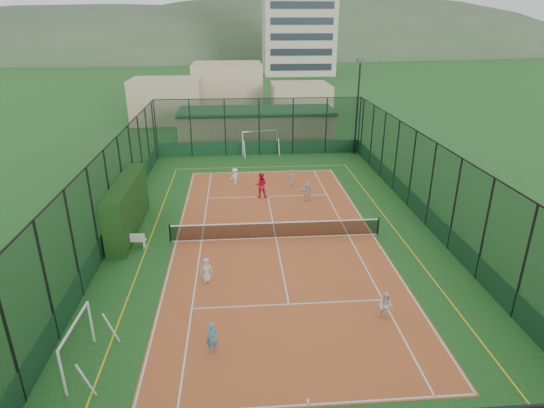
{
  "coord_description": "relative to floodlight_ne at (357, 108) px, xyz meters",
  "views": [
    {
      "loc": [
        -2.02,
        -22.65,
        11.3
      ],
      "look_at": [
        -0.05,
        2.09,
        1.2
      ],
      "focal_mm": 30.0,
      "sensor_mm": 36.0,
      "label": 1
    }
  ],
  "objects": [
    {
      "name": "child_far_right",
      "position": [
        -6.69,
        -8.18,
        -3.51
      ],
      "size": [
        0.72,
        0.32,
        1.22
      ],
      "primitive_type": "imported",
      "rotation": [
        0.0,
        0.0,
        3.17
      ],
      "color": "silver",
      "rests_on": "court_slab"
    },
    {
      "name": "tennis_balls",
      "position": [
        -8.41,
        -15.39,
        -4.08
      ],
      "size": [
        6.98,
        1.54,
        0.07
      ],
      "color": "#CCE033",
      "rests_on": "court_slab"
    },
    {
      "name": "child_near_right",
      "position": [
        -4.84,
        -24.3,
        -3.51
      ],
      "size": [
        0.75,
        0.72,
        1.22
      ],
      "primitive_type": "imported",
      "rotation": [
        0.0,
        0.0,
        -0.64
      ],
      "color": "white",
      "rests_on": "court_slab"
    },
    {
      "name": "child_far_left",
      "position": [
        -10.83,
        -7.46,
        -3.5
      ],
      "size": [
        0.91,
        0.84,
        1.24
      ],
      "primitive_type": "imported",
      "rotation": [
        0.0,
        0.0,
        3.77
      ],
      "color": "white",
      "rests_on": "court_slab"
    },
    {
      "name": "apartment_tower",
      "position": [
        3.4,
        65.4,
        10.88
      ],
      "size": [
        15.0,
        12.0,
        30.0
      ],
      "primitive_type": "cube",
      "color": "beige",
      "rests_on": "ground"
    },
    {
      "name": "perimeter_fence",
      "position": [
        -8.6,
        -16.6,
        -1.62
      ],
      "size": [
        18.12,
        34.12,
        5.0
      ],
      "primitive_type": null,
      "color": "black",
      "rests_on": "ground"
    },
    {
      "name": "ground",
      "position": [
        -8.6,
        -16.6,
        -4.12
      ],
      "size": [
        300.0,
        300.0,
        0.0
      ],
      "primitive_type": "plane",
      "color": "#1B511E",
      "rests_on": "ground"
    },
    {
      "name": "coach",
      "position": [
        -9.07,
        -10.27,
        -3.24
      ],
      "size": [
        0.9,
        0.73,
        1.74
      ],
      "primitive_type": "imported",
      "rotation": [
        0.0,
        0.0,
        3.05
      ],
      "color": "red",
      "rests_on": "court_slab"
    },
    {
      "name": "court_slab",
      "position": [
        -8.6,
        -16.6,
        -4.12
      ],
      "size": [
        11.17,
        23.97,
        0.01
      ],
      "primitive_type": "cube",
      "color": "#B85828",
      "rests_on": "ground"
    },
    {
      "name": "child_near_left",
      "position": [
        -12.19,
        -20.86,
        -3.52
      ],
      "size": [
        0.63,
        0.45,
        1.19
      ],
      "primitive_type": "imported",
      "rotation": [
        0.0,
        0.0,
        0.13
      ],
      "color": "silver",
      "rests_on": "court_slab"
    },
    {
      "name": "white_bench",
      "position": [
        -16.4,
        -17.08,
        -3.67
      ],
      "size": [
        1.65,
        0.57,
        0.91
      ],
      "primitive_type": null,
      "rotation": [
        0.0,
        0.0,
        -0.08
      ],
      "color": "white",
      "rests_on": "ground"
    },
    {
      "name": "hedge_left",
      "position": [
        -16.9,
        -14.98,
        -2.62
      ],
      "size": [
        1.03,
        6.89,
        3.02
      ],
      "primitive_type": "cube",
      "color": "black",
      "rests_on": "ground"
    },
    {
      "name": "distant_hills",
      "position": [
        -8.6,
        133.4,
        -4.12
      ],
      "size": [
        200.0,
        60.0,
        24.0
      ],
      "primitive_type": null,
      "color": "#384C33",
      "rests_on": "ground"
    },
    {
      "name": "tennis_net",
      "position": [
        -8.6,
        -16.6,
        -3.59
      ],
      "size": [
        11.67,
        0.12,
        1.06
      ],
      "primitive_type": null,
      "color": "black",
      "rests_on": "ground"
    },
    {
      "name": "child_far_back",
      "position": [
        -6.01,
        -11.1,
        -3.5
      ],
      "size": [
        1.14,
        0.36,
        1.23
      ],
      "primitive_type": "imported",
      "rotation": [
        0.0,
        0.0,
        3.14
      ],
      "color": "silver",
      "rests_on": "court_slab"
    },
    {
      "name": "child_near_mid",
      "position": [
        -11.72,
        -25.75,
        -3.5
      ],
      "size": [
        0.45,
        0.31,
        1.22
      ],
      "primitive_type": "imported",
      "rotation": [
        0.0,
        0.0,
        0.03
      ],
      "color": "#448DC3",
      "rests_on": "court_slab"
    },
    {
      "name": "futsal_goal_far",
      "position": [
        -8.54,
        0.59,
        -3.08
      ],
      "size": [
        3.35,
        1.44,
        2.09
      ],
      "primitive_type": null,
      "rotation": [
        0.0,
        0.0,
        0.16
      ],
      "color": "white",
      "rests_on": "ground"
    },
    {
      "name": "futsal_goal_near",
      "position": [
        -16.29,
        -26.14,
        -3.24
      ],
      "size": [
        2.78,
        0.94,
        1.77
      ],
      "primitive_type": null,
      "rotation": [
        0.0,
        0.0,
        1.52
      ],
      "color": "white",
      "rests_on": "ground"
    },
    {
      "name": "clubhouse",
      "position": [
        -8.6,
        5.4,
        -2.55
      ],
      "size": [
        15.2,
        7.2,
        3.15
      ],
      "primitive_type": null,
      "color": "tan",
      "rests_on": "ground"
    },
    {
      "name": "floodlight_ne",
      "position": [
        0.0,
        0.0,
        0.0
      ],
      "size": [
        0.6,
        0.26,
        8.25
      ],
      "primitive_type": null,
      "color": "black",
      "rests_on": "ground"
    }
  ]
}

